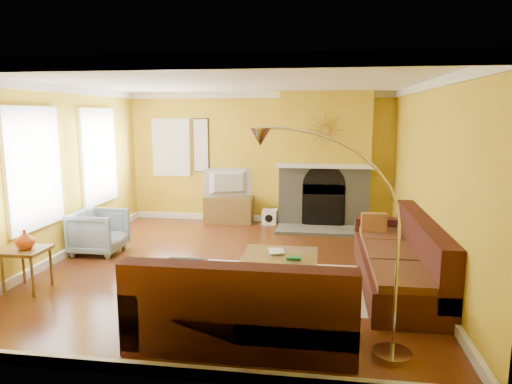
% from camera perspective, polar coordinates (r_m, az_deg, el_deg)
% --- Properties ---
extents(floor, '(5.50, 6.00, 0.02)m').
position_cam_1_polar(floor, '(6.95, -2.98, -9.29)').
color(floor, brown).
rests_on(floor, ground).
extents(ceiling, '(5.50, 6.00, 0.02)m').
position_cam_1_polar(ceiling, '(6.59, -3.20, 13.69)').
color(ceiling, white).
rests_on(ceiling, ground).
extents(wall_back, '(5.50, 0.02, 2.70)m').
position_cam_1_polar(wall_back, '(9.59, 0.44, 4.29)').
color(wall_back, gold).
rests_on(wall_back, ground).
extents(wall_front, '(5.50, 0.02, 2.70)m').
position_cam_1_polar(wall_front, '(3.78, -12.08, -4.26)').
color(wall_front, gold).
rests_on(wall_front, ground).
extents(wall_left, '(0.02, 6.00, 2.70)m').
position_cam_1_polar(wall_left, '(7.67, -23.78, 2.13)').
color(wall_left, gold).
rests_on(wall_left, ground).
extents(wall_right, '(0.02, 6.00, 2.70)m').
position_cam_1_polar(wall_right, '(6.67, 20.86, 1.31)').
color(wall_right, gold).
rests_on(wall_right, ground).
extents(baseboard, '(5.50, 6.00, 0.12)m').
position_cam_1_polar(baseboard, '(6.93, -2.99, -8.74)').
color(baseboard, white).
rests_on(baseboard, floor).
extents(crown_molding, '(5.50, 6.00, 0.12)m').
position_cam_1_polar(crown_molding, '(6.59, -3.19, 13.08)').
color(crown_molding, white).
rests_on(crown_molding, ceiling).
extents(window_left_near, '(0.06, 1.22, 1.72)m').
position_cam_1_polar(window_left_near, '(8.76, -19.14, 4.24)').
color(window_left_near, white).
rests_on(window_left_near, wall_left).
extents(window_left_far, '(0.06, 1.22, 1.72)m').
position_cam_1_polar(window_left_far, '(7.13, -26.12, 2.67)').
color(window_left_far, white).
rests_on(window_left_far, wall_left).
extents(window_back, '(0.82, 0.06, 1.22)m').
position_cam_1_polar(window_back, '(9.96, -10.54, 5.49)').
color(window_back, white).
rests_on(window_back, wall_back).
extents(wall_art, '(0.34, 0.04, 1.14)m').
position_cam_1_polar(wall_art, '(9.77, -6.90, 5.80)').
color(wall_art, white).
rests_on(wall_art, wall_back).
extents(fireplace, '(1.80, 0.40, 2.70)m').
position_cam_1_polar(fireplace, '(9.29, 8.57, 4.02)').
color(fireplace, gray).
rests_on(fireplace, floor).
extents(mantel, '(1.92, 0.22, 0.08)m').
position_cam_1_polar(mantel, '(9.06, 8.56, 3.24)').
color(mantel, white).
rests_on(mantel, fireplace).
extents(hearth, '(1.80, 0.70, 0.06)m').
position_cam_1_polar(hearth, '(8.97, 8.37, -4.74)').
color(hearth, gray).
rests_on(hearth, floor).
extents(sunburst, '(0.70, 0.04, 0.70)m').
position_cam_1_polar(sunburst, '(9.02, 8.67, 7.67)').
color(sunburst, olive).
rests_on(sunburst, fireplace).
extents(rug, '(2.40, 1.80, 0.02)m').
position_cam_1_polar(rug, '(6.21, 3.04, -11.47)').
color(rug, beige).
rests_on(rug, floor).
extents(sectional_sofa, '(3.29, 3.68, 0.90)m').
position_cam_1_polar(sectional_sofa, '(5.87, 6.04, -8.20)').
color(sectional_sofa, '#431B15').
rests_on(sectional_sofa, floor).
extents(coffee_table, '(1.00, 1.00, 0.40)m').
position_cam_1_polar(coffee_table, '(6.20, 2.94, -9.65)').
color(coffee_table, white).
rests_on(coffee_table, floor).
extents(media_console, '(1.00, 0.45, 0.55)m').
position_cam_1_polar(media_console, '(9.60, -3.42, -2.21)').
color(media_console, brown).
rests_on(media_console, floor).
extents(tv, '(1.01, 0.48, 0.59)m').
position_cam_1_polar(tv, '(9.50, -3.46, 1.16)').
color(tv, black).
rests_on(tv, media_console).
extents(subwoofer, '(0.30, 0.30, 0.30)m').
position_cam_1_polar(subwoofer, '(9.48, 1.72, -3.11)').
color(subwoofer, white).
rests_on(subwoofer, floor).
extents(armchair, '(0.78, 0.76, 0.71)m').
position_cam_1_polar(armchair, '(7.90, -19.04, -4.73)').
color(armchair, gray).
rests_on(armchair, floor).
extents(side_table, '(0.50, 0.50, 0.55)m').
position_cam_1_polar(side_table, '(6.65, -26.66, -8.65)').
color(side_table, brown).
rests_on(side_table, floor).
extents(vase, '(0.24, 0.24, 0.25)m').
position_cam_1_polar(vase, '(6.54, -26.92, -5.31)').
color(vase, '#DE5722').
rests_on(vase, side_table).
extents(book, '(0.26, 0.31, 0.03)m').
position_cam_1_polar(book, '(6.24, 1.66, -7.47)').
color(book, white).
rests_on(book, coffee_table).
extents(arc_lamp, '(1.35, 0.36, 2.12)m').
position_cam_1_polar(arc_lamp, '(4.25, 9.62, -6.65)').
color(arc_lamp, silver).
rests_on(arc_lamp, floor).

